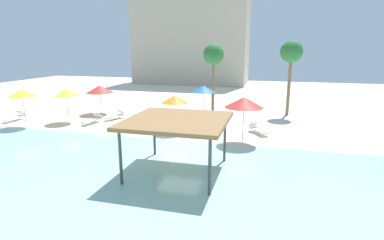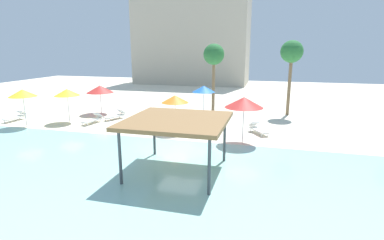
{
  "view_description": "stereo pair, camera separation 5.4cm",
  "coord_description": "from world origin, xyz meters",
  "views": [
    {
      "loc": [
        5.06,
        -16.14,
        5.78
      ],
      "look_at": [
        0.3,
        2.0,
        1.3
      ],
      "focal_mm": 28.12,
      "sensor_mm": 36.0,
      "label": 1
    },
    {
      "loc": [
        5.11,
        -16.13,
        5.78
      ],
      "look_at": [
        0.3,
        2.0,
        1.3
      ],
      "focal_mm": 28.12,
      "sensor_mm": 36.0,
      "label": 2
    }
  ],
  "objects": [
    {
      "name": "lounge_chair_4",
      "position": [
        -15.05,
        3.4,
        0.33
      ],
      "size": [
        0.74,
        1.94,
        0.74
      ],
      "rotation": [
        0.0,
        0.0,
        -1.65
      ],
      "color": "white",
      "rests_on": "ground"
    },
    {
      "name": "lagoon_water",
      "position": [
        0.0,
        -5.25,
        0.02
      ],
      "size": [
        44.0,
        13.5,
        0.04
      ],
      "primitive_type": "cube",
      "color": "#99D1C6",
      "rests_on": "ground"
    },
    {
      "name": "beach_umbrella_red_0",
      "position": [
        3.54,
        2.16,
        2.57
      ],
      "size": [
        2.37,
        2.37,
        2.9
      ],
      "color": "silver",
      "rests_on": "ground"
    },
    {
      "name": "shade_pavilion",
      "position": [
        0.99,
        -3.31,
        2.47
      ],
      "size": [
        4.58,
        4.58,
        2.63
      ],
      "color": "#42474C",
      "rests_on": "ground"
    },
    {
      "name": "beach_umbrella_orange_5",
      "position": [
        -1.37,
        3.63,
        2.33
      ],
      "size": [
        1.91,
        1.91,
        2.6
      ],
      "color": "silver",
      "rests_on": "ground"
    },
    {
      "name": "beach_umbrella_red_3",
      "position": [
        -9.76,
        7.68,
        2.23
      ],
      "size": [
        2.38,
        2.38,
        2.56
      ],
      "color": "silver",
      "rests_on": "ground"
    },
    {
      "name": "lounge_chair_0",
      "position": [
        -2.19,
        6.33,
        0.33
      ],
      "size": [
        1.5,
        1.93,
        0.74
      ],
      "rotation": [
        0.0,
        0.0,
        -1.02
      ],
      "color": "white",
      "rests_on": "ground"
    },
    {
      "name": "palm_tree_0",
      "position": [
        6.6,
        11.31,
        5.36
      ],
      "size": [
        1.9,
        1.9,
        6.47
      ],
      "color": "brown",
      "rests_on": "ground"
    },
    {
      "name": "lounge_chair_2",
      "position": [
        -7.36,
        5.99,
        0.33
      ],
      "size": [
        1.31,
        1.98,
        0.74
      ],
      "rotation": [
        0.0,
        0.0,
        -1.99
      ],
      "color": "white",
      "rests_on": "ground"
    },
    {
      "name": "palm_tree_2",
      "position": [
        -0.11,
        11.23,
        5.11
      ],
      "size": [
        1.9,
        1.9,
        6.21
      ],
      "color": "brown",
      "rests_on": "ground"
    },
    {
      "name": "beach_umbrella_blue_1",
      "position": [
        -0.33,
        8.13,
        2.49
      ],
      "size": [
        1.9,
        1.9,
        2.76
      ],
      "color": "silver",
      "rests_on": "ground"
    },
    {
      "name": "hotel_block_0",
      "position": [
        -8.07,
        33.75,
        7.56
      ],
      "size": [
        18.4,
        8.39,
        15.11
      ],
      "primitive_type": "cube",
      "color": "#B2A893",
      "rests_on": "ground"
    },
    {
      "name": "beach_umbrella_yellow_2",
      "position": [
        -12.67,
        1.96,
        2.56
      ],
      "size": [
        1.98,
        1.98,
        2.84
      ],
      "color": "silver",
      "rests_on": "ground"
    },
    {
      "name": "ground_plane",
      "position": [
        0.0,
        0.0,
        0.0
      ],
      "size": [
        80.0,
        80.0,
        0.0
      ],
      "primitive_type": "plane",
      "color": "beige"
    },
    {
      "name": "lounge_chair_3",
      "position": [
        -8.4,
        4.24,
        0.33
      ],
      "size": [
        0.94,
        1.97,
        0.74
      ],
      "rotation": [
        0.0,
        0.0,
        -1.75
      ],
      "color": "white",
      "rests_on": "ground"
    },
    {
      "name": "lounge_chair_5",
      "position": [
        4.36,
        4.61,
        0.33
      ],
      "size": [
        1.54,
        1.91,
        0.74
      ],
      "rotation": [
        0.0,
        0.0,
        -0.99
      ],
      "color": "white",
      "rests_on": "ground"
    },
    {
      "name": "beach_umbrella_yellow_4",
      "position": [
        -10.48,
        4.1,
        2.4
      ],
      "size": [
        1.96,
        1.96,
        2.67
      ],
      "color": "silver",
      "rests_on": "ground"
    }
  ]
}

